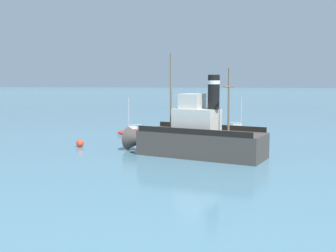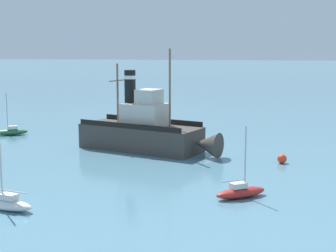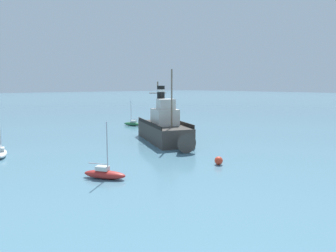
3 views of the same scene
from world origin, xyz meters
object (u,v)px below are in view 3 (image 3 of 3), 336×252
object	(u,v)px
sailboat_red	(105,174)
mooring_buoy	(219,161)
old_tugboat	(165,129)
sailboat_green	(133,124)
sailboat_white	(1,153)

from	to	relation	value
sailboat_red	mooring_buoy	world-z (taller)	sailboat_red
old_tugboat	sailboat_red	xyz separation A→B (m)	(14.55, 9.50, -1.40)
old_tugboat	sailboat_green	distance (m)	17.99
mooring_buoy	sailboat_green	bearing A→B (deg)	-107.67
old_tugboat	sailboat_white	size ratio (longest dim) A/B	2.99
sailboat_white	sailboat_green	bearing A→B (deg)	-154.53
old_tugboat	sailboat_green	world-z (taller)	old_tugboat
sailboat_green	old_tugboat	bearing A→B (deg)	71.10
sailboat_white	sailboat_red	bearing A→B (deg)	108.97
sailboat_white	sailboat_green	xyz separation A→B (m)	(-25.32, -12.06, 0.00)
old_tugboat	sailboat_red	size ratio (longest dim) A/B	2.99
sailboat_red	sailboat_white	bearing A→B (deg)	-71.03
sailboat_white	old_tugboat	bearing A→B (deg)	165.86
sailboat_green	mooring_buoy	xyz separation A→B (m)	(9.50, 29.82, -0.01)
old_tugboat	mooring_buoy	world-z (taller)	old_tugboat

